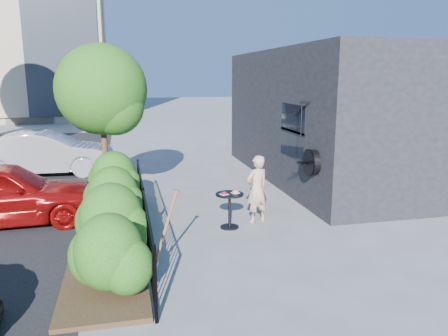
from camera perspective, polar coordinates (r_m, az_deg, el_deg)
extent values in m
plane|color=gray|center=(9.09, -0.66, -8.78)|extent=(120.00, 120.00, 0.00)
cube|color=black|center=(14.80, 16.81, 6.70)|extent=(6.00, 9.00, 4.00)
cube|color=black|center=(11.63, 8.96, 4.79)|extent=(0.04, 1.60, 1.40)
cube|color=black|center=(11.64, 8.98, 4.79)|extent=(0.05, 1.70, 0.06)
cylinder|color=black|center=(10.32, 11.47, 0.71)|extent=(0.18, 0.60, 0.60)
cylinder|color=black|center=(10.28, 10.97, 0.69)|extent=(0.03, 0.64, 0.64)
cube|color=black|center=(10.60, 10.56, 8.40)|extent=(0.25, 0.06, 0.06)
cylinder|color=black|center=(10.62, 10.05, 5.44)|extent=(0.02, 0.02, 1.05)
cylinder|color=black|center=(5.95, -8.94, -14.82)|extent=(0.05, 0.05, 1.10)
cylinder|color=black|center=(8.73, -10.38, -6.04)|extent=(0.05, 0.05, 1.10)
cylinder|color=black|center=(11.63, -11.10, -1.56)|extent=(0.05, 0.05, 1.10)
cube|color=black|center=(8.59, -10.51, -2.80)|extent=(0.03, 6.00, 0.03)
cube|color=black|center=(8.88, -10.28, -8.80)|extent=(0.03, 6.00, 0.03)
cylinder|color=black|center=(6.04, -9.01, -14.40)|extent=(0.02, 0.02, 1.04)
cylinder|color=black|center=(6.22, -9.15, -13.59)|extent=(0.02, 0.02, 1.04)
cylinder|color=black|center=(6.40, -9.27, -12.83)|extent=(0.02, 0.02, 1.04)
cylinder|color=black|center=(6.58, -9.39, -12.11)|extent=(0.02, 0.02, 1.04)
cylinder|color=black|center=(6.77, -9.51, -11.43)|extent=(0.02, 0.02, 1.04)
cylinder|color=black|center=(6.95, -9.61, -10.79)|extent=(0.02, 0.02, 1.04)
cylinder|color=black|center=(7.13, -9.71, -10.18)|extent=(0.02, 0.02, 1.04)
cylinder|color=black|center=(7.32, -9.81, -9.60)|extent=(0.02, 0.02, 1.04)
cylinder|color=black|center=(7.51, -9.90, -9.04)|extent=(0.02, 0.02, 1.04)
cylinder|color=black|center=(7.69, -9.98, -8.52)|extent=(0.02, 0.02, 1.04)
cylinder|color=black|center=(7.88, -10.07, -8.02)|extent=(0.02, 0.02, 1.04)
cylinder|color=black|center=(8.07, -10.14, -7.54)|extent=(0.02, 0.02, 1.04)
cylinder|color=black|center=(8.26, -10.22, -7.09)|extent=(0.02, 0.02, 1.04)
cylinder|color=black|center=(8.45, -10.29, -6.65)|extent=(0.02, 0.02, 1.04)
cylinder|color=black|center=(8.64, -10.35, -6.24)|extent=(0.02, 0.02, 1.04)
cylinder|color=black|center=(8.83, -10.42, -5.84)|extent=(0.02, 0.02, 1.04)
cylinder|color=black|center=(9.02, -10.48, -5.46)|extent=(0.02, 0.02, 1.04)
cylinder|color=black|center=(9.21, -10.54, -5.10)|extent=(0.02, 0.02, 1.04)
cylinder|color=black|center=(9.40, -10.59, -4.75)|extent=(0.02, 0.02, 1.04)
cylinder|color=black|center=(9.59, -10.65, -4.41)|extent=(0.02, 0.02, 1.04)
cylinder|color=black|center=(9.79, -10.70, -4.09)|extent=(0.02, 0.02, 1.04)
cylinder|color=black|center=(9.98, -10.75, -3.78)|extent=(0.02, 0.02, 1.04)
cylinder|color=black|center=(10.17, -10.79, -3.48)|extent=(0.02, 0.02, 1.04)
cylinder|color=black|center=(10.36, -10.84, -3.19)|extent=(0.02, 0.02, 1.04)
cylinder|color=black|center=(10.56, -10.88, -2.92)|extent=(0.02, 0.02, 1.04)
cylinder|color=black|center=(10.75, -10.93, -2.65)|extent=(0.02, 0.02, 1.04)
cylinder|color=black|center=(10.95, -10.97, -2.39)|extent=(0.02, 0.02, 1.04)
cylinder|color=black|center=(11.14, -11.01, -2.14)|extent=(0.02, 0.02, 1.04)
cylinder|color=black|center=(11.33, -11.05, -1.90)|extent=(0.02, 0.02, 1.04)
cylinder|color=black|center=(11.53, -11.08, -1.67)|extent=(0.02, 0.02, 1.04)
cube|color=#382616|center=(8.91, -14.82, -9.37)|extent=(1.30, 6.00, 0.08)
ellipsoid|color=#1D5313|center=(6.61, -14.78, -10.82)|extent=(1.10, 1.10, 1.24)
ellipsoid|color=#1D5313|center=(8.12, -14.48, -6.51)|extent=(1.10, 1.10, 1.24)
ellipsoid|color=#1D5313|center=(9.55, -14.28, -3.71)|extent=(1.10, 1.10, 1.24)
ellipsoid|color=#1D5313|center=(10.91, -14.15, -1.77)|extent=(1.10, 1.10, 1.24)
cylinder|color=#3F2B19|center=(11.30, -15.25, 1.23)|extent=(0.14, 0.14, 2.40)
sphere|color=#1D5313|center=(11.13, -15.71, 9.56)|extent=(2.20, 2.20, 2.20)
sphere|color=#1D5313|center=(10.94, -14.08, 7.87)|extent=(1.43, 1.43, 1.43)
cylinder|color=black|center=(9.30, 0.74, -3.45)|extent=(0.61, 0.61, 0.03)
cylinder|color=black|center=(9.41, 0.73, -5.65)|extent=(0.06, 0.06, 0.73)
cylinder|color=black|center=(9.52, 0.73, -7.70)|extent=(0.40, 0.40, 0.03)
cube|color=white|center=(9.24, 0.01, -3.44)|extent=(0.20, 0.20, 0.01)
cube|color=white|center=(9.35, 1.50, -3.26)|extent=(0.20, 0.20, 0.01)
torus|color=#490C18|center=(9.23, 0.01, -3.29)|extent=(0.14, 0.14, 0.04)
torus|color=#B4744C|center=(9.34, 1.50, -3.11)|extent=(0.14, 0.14, 0.04)
imported|color=tan|center=(9.71, 4.33, -2.76)|extent=(0.65, 0.53, 1.52)
cylinder|color=brown|center=(7.26, -7.65, -7.83)|extent=(0.44, 0.05, 1.26)
cube|color=gray|center=(7.50, -8.97, -12.72)|extent=(0.11, 0.19, 0.27)
cylinder|color=brown|center=(7.10, -6.19, -3.05)|extent=(0.11, 0.10, 0.06)
imported|color=#980D0C|center=(10.69, -27.21, -2.98)|extent=(4.25, 1.90, 1.42)
imported|color=#A3A3A7|center=(15.55, -22.31, 1.80)|extent=(4.47, 1.76, 1.45)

